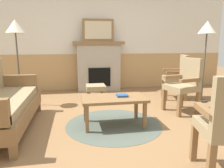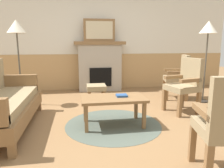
{
  "view_description": "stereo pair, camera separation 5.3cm",
  "coord_description": "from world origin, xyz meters",
  "px_view_note": "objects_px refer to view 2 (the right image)",
  "views": [
    {
      "loc": [
        -0.63,
        -3.17,
        1.25
      ],
      "look_at": [
        0.0,
        0.35,
        0.55
      ],
      "focal_mm": 34.03,
      "sensor_mm": 36.0,
      "label": 1
    },
    {
      "loc": [
        -0.58,
        -3.17,
        1.25
      ],
      "look_at": [
        0.0,
        0.35,
        0.55
      ],
      "focal_mm": 34.03,
      "sensor_mm": 36.0,
      "label": 2
    }
  ],
  "objects_px": {
    "armchair_by_window_left": "(179,75)",
    "floor_lamp_by_couch": "(17,32)",
    "footstool": "(96,88)",
    "floor_lamp_by_chairs": "(208,32)",
    "framed_picture": "(99,30)",
    "couch": "(2,103)",
    "coffee_table": "(113,101)",
    "armchair_near_fireplace": "(185,83)",
    "book_on_table": "(122,95)",
    "fireplace": "(100,66)"
  },
  "relations": [
    {
      "from": "fireplace",
      "to": "armchair_near_fireplace",
      "type": "xyz_separation_m",
      "value": [
        1.33,
        -2.03,
        -0.11
      ]
    },
    {
      "from": "fireplace",
      "to": "book_on_table",
      "type": "relative_size",
      "value": 7.83
    },
    {
      "from": "fireplace",
      "to": "floor_lamp_by_chairs",
      "type": "distance_m",
      "value": 2.66
    },
    {
      "from": "couch",
      "to": "book_on_table",
      "type": "xyz_separation_m",
      "value": [
        1.74,
        -0.06,
        0.06
      ]
    },
    {
      "from": "floor_lamp_by_couch",
      "to": "couch",
      "type": "bearing_deg",
      "value": -87.59
    },
    {
      "from": "coffee_table",
      "to": "armchair_near_fireplace",
      "type": "bearing_deg",
      "value": 17.23
    },
    {
      "from": "coffee_table",
      "to": "fireplace",
      "type": "bearing_deg",
      "value": 88.68
    },
    {
      "from": "floor_lamp_by_chairs",
      "to": "couch",
      "type": "bearing_deg",
      "value": -166.27
    },
    {
      "from": "couch",
      "to": "armchair_near_fireplace",
      "type": "relative_size",
      "value": 1.84
    },
    {
      "from": "armchair_near_fireplace",
      "to": "coffee_table",
      "type": "bearing_deg",
      "value": -162.77
    },
    {
      "from": "coffee_table",
      "to": "book_on_table",
      "type": "height_order",
      "value": "book_on_table"
    },
    {
      "from": "footstool",
      "to": "armchair_by_window_left",
      "type": "bearing_deg",
      "value": -1.67
    },
    {
      "from": "footstool",
      "to": "coffee_table",
      "type": "bearing_deg",
      "value": -84.39
    },
    {
      "from": "fireplace",
      "to": "armchair_by_window_left",
      "type": "distance_m",
      "value": 2.01
    },
    {
      "from": "armchair_by_window_left",
      "to": "floor_lamp_by_couch",
      "type": "relative_size",
      "value": 0.58
    },
    {
      "from": "armchair_near_fireplace",
      "to": "framed_picture",
      "type": "bearing_deg",
      "value": 123.15
    },
    {
      "from": "framed_picture",
      "to": "armchair_by_window_left",
      "type": "relative_size",
      "value": 0.82
    },
    {
      "from": "coffee_table",
      "to": "book_on_table",
      "type": "xyz_separation_m",
      "value": [
        0.13,
        0.02,
        0.07
      ]
    },
    {
      "from": "book_on_table",
      "to": "floor_lamp_by_couch",
      "type": "bearing_deg",
      "value": 142.51
    },
    {
      "from": "fireplace",
      "to": "floor_lamp_by_couch",
      "type": "xyz_separation_m",
      "value": [
        -1.72,
        -1.07,
        0.8
      ]
    },
    {
      "from": "framed_picture",
      "to": "armchair_near_fireplace",
      "type": "distance_m",
      "value": 2.64
    },
    {
      "from": "armchair_near_fireplace",
      "to": "fireplace",
      "type": "bearing_deg",
      "value": 123.15
    },
    {
      "from": "fireplace",
      "to": "coffee_table",
      "type": "xyz_separation_m",
      "value": [
        -0.06,
        -2.46,
        -0.27
      ]
    },
    {
      "from": "coffee_table",
      "to": "floor_lamp_by_couch",
      "type": "relative_size",
      "value": 0.57
    },
    {
      "from": "couch",
      "to": "book_on_table",
      "type": "bearing_deg",
      "value": -1.81
    },
    {
      "from": "framed_picture",
      "to": "book_on_table",
      "type": "distance_m",
      "value": 2.68
    },
    {
      "from": "armchair_by_window_left",
      "to": "framed_picture",
      "type": "bearing_deg",
      "value": 145.29
    },
    {
      "from": "book_on_table",
      "to": "armchair_by_window_left",
      "type": "xyz_separation_m",
      "value": [
        1.58,
        1.3,
        0.08
      ]
    },
    {
      "from": "framed_picture",
      "to": "floor_lamp_by_couch",
      "type": "bearing_deg",
      "value": -148.14
    },
    {
      "from": "footstool",
      "to": "armchair_by_window_left",
      "type": "height_order",
      "value": "armchair_by_window_left"
    },
    {
      "from": "floor_lamp_by_couch",
      "to": "floor_lamp_by_chairs",
      "type": "xyz_separation_m",
      "value": [
        3.78,
        -0.41,
        0.0
      ]
    },
    {
      "from": "couch",
      "to": "fireplace",
      "type": "bearing_deg",
      "value": 55.17
    },
    {
      "from": "footstool",
      "to": "floor_lamp_by_chairs",
      "type": "distance_m",
      "value": 2.57
    },
    {
      "from": "coffee_table",
      "to": "floor_lamp_by_chairs",
      "type": "xyz_separation_m",
      "value": [
        2.12,
        0.98,
        1.06
      ]
    },
    {
      "from": "fireplace",
      "to": "book_on_table",
      "type": "bearing_deg",
      "value": -88.21
    },
    {
      "from": "footstool",
      "to": "floor_lamp_by_chairs",
      "type": "xyz_separation_m",
      "value": [
        2.25,
        -0.39,
        1.17
      ]
    },
    {
      "from": "fireplace",
      "to": "floor_lamp_by_couch",
      "type": "distance_m",
      "value": 2.17
    },
    {
      "from": "armchair_by_window_left",
      "to": "couch",
      "type": "bearing_deg",
      "value": -159.41
    },
    {
      "from": "book_on_table",
      "to": "armchair_near_fireplace",
      "type": "height_order",
      "value": "armchair_near_fireplace"
    },
    {
      "from": "armchair_by_window_left",
      "to": "floor_lamp_by_chairs",
      "type": "relative_size",
      "value": 0.58
    },
    {
      "from": "fireplace",
      "to": "couch",
      "type": "bearing_deg",
      "value": -124.83
    },
    {
      "from": "armchair_by_window_left",
      "to": "floor_lamp_by_couch",
      "type": "bearing_deg",
      "value": 178.7
    },
    {
      "from": "couch",
      "to": "footstool",
      "type": "distance_m",
      "value": 1.97
    },
    {
      "from": "framed_picture",
      "to": "floor_lamp_by_couch",
      "type": "height_order",
      "value": "framed_picture"
    },
    {
      "from": "framed_picture",
      "to": "floor_lamp_by_chairs",
      "type": "distance_m",
      "value": 2.54
    },
    {
      "from": "framed_picture",
      "to": "coffee_table",
      "type": "distance_m",
      "value": 2.73
    },
    {
      "from": "framed_picture",
      "to": "armchair_by_window_left",
      "type": "bearing_deg",
      "value": -34.71
    },
    {
      "from": "armchair_by_window_left",
      "to": "floor_lamp_by_couch",
      "type": "xyz_separation_m",
      "value": [
        -3.37,
        0.08,
        0.91
      ]
    },
    {
      "from": "fireplace",
      "to": "coffee_table",
      "type": "height_order",
      "value": "fireplace"
    },
    {
      "from": "footstool",
      "to": "floor_lamp_by_chairs",
      "type": "height_order",
      "value": "floor_lamp_by_chairs"
    }
  ]
}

